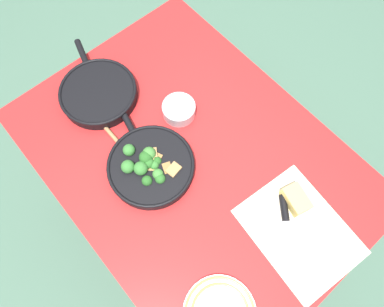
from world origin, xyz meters
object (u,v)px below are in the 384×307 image
skillet_broccoli (150,165)px  cheese_block (296,199)px  skillet_eggs (98,93)px  grater_knife (286,220)px  wooden_spoon (108,130)px  prep_bowl_steel (179,110)px

skillet_broccoli → cheese_block: (-0.40, -0.28, -0.00)m
skillet_eggs → grater_knife: skillet_eggs is taller
wooden_spoon → prep_bowl_steel: bearing=-114.8°
cheese_block → skillet_broccoli: bearing=35.1°
grater_knife → prep_bowl_steel: size_ratio=1.68×
wooden_spoon → grater_knife: bearing=-159.1°
prep_bowl_steel → wooden_spoon: bearing=65.2°
cheese_block → prep_bowl_steel: size_ratio=0.89×
cheese_block → wooden_spoon: bearing=26.9°
wooden_spoon → prep_bowl_steel: 0.27m
wooden_spoon → prep_bowl_steel: (-0.11, -0.24, 0.02)m
skillet_broccoli → grater_knife: skillet_broccoli is taller
wooden_spoon → grater_knife: grater_knife is taller
skillet_broccoli → cheese_block: 0.49m
cheese_block → skillet_eggs: bearing=18.4°
skillet_broccoli → wooden_spoon: (0.21, 0.03, -0.02)m
skillet_broccoli → prep_bowl_steel: skillet_broccoli is taller
wooden_spoon → skillet_broccoli: bearing=-172.1°
wooden_spoon → grater_knife: 0.69m
skillet_eggs → cheese_block: cheese_block is taller
skillet_eggs → wooden_spoon: (-0.14, 0.06, -0.02)m
skillet_broccoli → grater_knife: 0.48m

